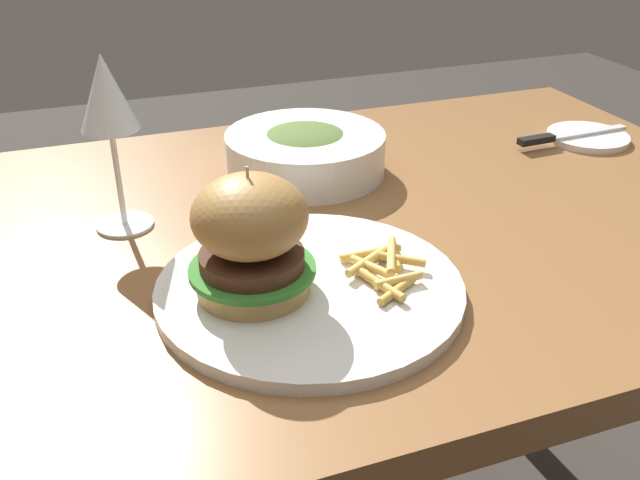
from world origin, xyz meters
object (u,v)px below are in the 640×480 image
at_px(wine_glass, 107,100).
at_px(table_knife, 563,136).
at_px(bread_plate, 588,137).
at_px(main_plate, 312,288).
at_px(soup_bowl, 305,151).
at_px(burger_sandwich, 251,236).

bearing_deg(wine_glass, table_knife, 3.91).
height_order(wine_glass, bread_plate, wine_glass).
height_order(main_plate, wine_glass, wine_glass).
bearing_deg(main_plate, soup_bowl, 72.04).
bearing_deg(bread_plate, burger_sandwich, -156.89).
height_order(burger_sandwich, wine_glass, wine_glass).
bearing_deg(main_plate, burger_sandwich, 174.05).
distance_m(burger_sandwich, table_knife, 0.62).
xyz_separation_m(burger_sandwich, soup_bowl, (0.16, 0.29, -0.04)).
height_order(main_plate, soup_bowl, soup_bowl).
relative_size(wine_glass, table_knife, 1.04).
height_order(wine_glass, soup_bowl, wine_glass).
bearing_deg(burger_sandwich, wine_glass, 115.44).
xyz_separation_m(main_plate, table_knife, (0.50, 0.27, 0.01)).
distance_m(burger_sandwich, soup_bowl, 0.34).
xyz_separation_m(bread_plate, table_knife, (-0.05, -0.00, 0.01)).
distance_m(bread_plate, table_knife, 0.05).
bearing_deg(bread_plate, wine_glass, -176.19).
height_order(burger_sandwich, soup_bowl, burger_sandwich).
height_order(burger_sandwich, table_knife, burger_sandwich).
relative_size(bread_plate, table_knife, 0.63).
distance_m(main_plate, soup_bowl, 0.32).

